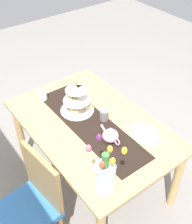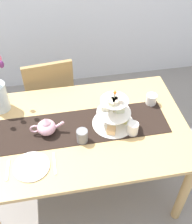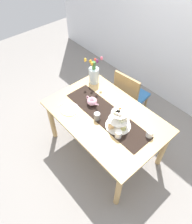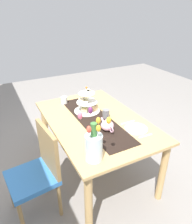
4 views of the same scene
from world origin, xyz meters
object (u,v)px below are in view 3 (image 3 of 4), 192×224
at_px(fork_left, 63,103).
at_px(knife_left, 77,116).
at_px(mug_white_text, 118,134).
at_px(dining_table, 105,121).
at_px(chair_left, 129,94).
at_px(cream_jug, 150,134).
at_px(tulip_vase, 94,74).
at_px(mug_grey, 97,116).
at_px(tiered_cake_stand, 119,120).
at_px(dinner_plate_left, 70,109).
at_px(teapot, 92,101).

bearing_deg(fork_left, knife_left, 0.00).
relative_size(fork_left, mug_white_text, 1.58).
relative_size(dining_table, fork_left, 9.92).
bearing_deg(chair_left, cream_jug, -35.48).
relative_size(tulip_vase, mug_grey, 4.51).
height_order(dining_table, tiered_cake_stand, tiered_cake_stand).
bearing_deg(knife_left, dining_table, 50.34).
xyz_separation_m(knife_left, mug_white_text, (0.55, 0.16, 0.04)).
distance_m(knife_left, mug_white_text, 0.58).
bearing_deg(dining_table, tulip_vase, 151.62).
xyz_separation_m(cream_jug, mug_white_text, (-0.22, -0.27, 0.01)).
height_order(dinner_plate_left, fork_left, dinner_plate_left).
bearing_deg(teapot, knife_left, -83.54).
relative_size(dining_table, teapot, 6.24).
height_order(teapot, dinner_plate_left, teapot).
distance_m(teapot, mug_white_text, 0.59).
distance_m(teapot, dinner_plate_left, 0.30).
bearing_deg(tulip_vase, tiered_cake_stand, -21.45).
xyz_separation_m(tulip_vase, mug_grey, (0.56, -0.43, -0.09)).
bearing_deg(chair_left, fork_left, -106.66).
relative_size(chair_left, tulip_vase, 2.12).
distance_m(dinner_plate_left, fork_left, 0.15).
bearing_deg(fork_left, tiered_cake_stand, 20.42).
xyz_separation_m(dining_table, cream_jug, (0.55, 0.16, 0.15)).
bearing_deg(tulip_vase, mug_white_text, -25.08).
relative_size(teapot, mug_white_text, 2.51).
height_order(chair_left, teapot, chair_left).
xyz_separation_m(tulip_vase, cream_jug, (1.13, -0.15, -0.10)).
xyz_separation_m(dining_table, tiered_cake_stand, (0.22, 0.00, 0.21)).
xyz_separation_m(tiered_cake_stand, tulip_vase, (-0.80, 0.31, 0.04)).
xyz_separation_m(tiered_cake_stand, mug_grey, (-0.24, -0.12, -0.05)).
bearing_deg(mug_grey, dinner_plate_left, -156.04).
distance_m(cream_jug, mug_grey, 0.64).
xyz_separation_m(cream_jug, dinner_plate_left, (-0.92, -0.43, -0.04)).
relative_size(dining_table, knife_left, 8.75).
height_order(dining_table, knife_left, knife_left).
distance_m(dining_table, dinner_plate_left, 0.47).
bearing_deg(chair_left, dining_table, -72.73).
bearing_deg(chair_left, tiered_cake_stand, -58.39).
relative_size(knife_left, mug_grey, 1.79).
height_order(tiered_cake_stand, fork_left, tiered_cake_stand).
xyz_separation_m(tulip_vase, mug_white_text, (0.91, -0.43, -0.10)).
bearing_deg(dinner_plate_left, fork_left, 180.00).
bearing_deg(teapot, tiered_cake_stand, 0.08).
height_order(chair_left, fork_left, chair_left).
height_order(tulip_vase, mug_white_text, tulip_vase).
bearing_deg(dinner_plate_left, teapot, 67.19).
xyz_separation_m(tulip_vase, dinner_plate_left, (0.21, -0.59, -0.14)).
bearing_deg(mug_grey, knife_left, -142.58).
height_order(tiered_cake_stand, cream_jug, tiered_cake_stand).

